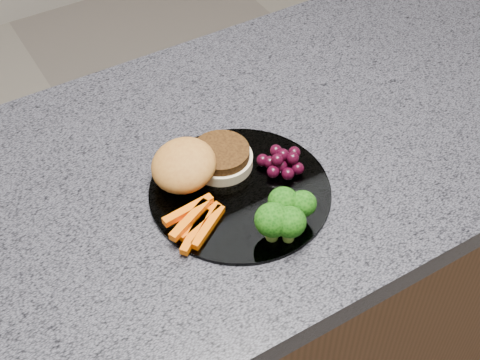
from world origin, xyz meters
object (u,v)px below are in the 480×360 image
at_px(island_cabinet, 260,310).
at_px(burger, 197,165).
at_px(grape_bunch, 282,161).
at_px(plate, 240,191).

distance_m(island_cabinet, burger, 0.51).
xyz_separation_m(island_cabinet, grape_bunch, (-0.01, -0.06, 0.49)).
xyz_separation_m(burger, grape_bunch, (0.11, -0.05, -0.01)).
bearing_deg(plate, island_cabinet, 38.02).
height_order(plate, burger, burger).
height_order(island_cabinet, burger, burger).
bearing_deg(island_cabinet, plate, -141.98).
height_order(island_cabinet, plate, plate).
distance_m(island_cabinet, plate, 0.49).
relative_size(island_cabinet, grape_bunch, 17.82).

